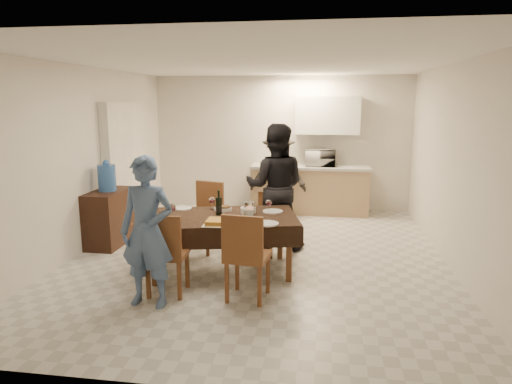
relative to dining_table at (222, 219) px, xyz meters
The scene contains 33 objects.
floor 0.98m from the dining_table, 58.37° to the left, with size 5.00×6.00×0.02m, color beige.
ceiling 2.04m from the dining_table, 58.37° to the left, with size 5.00×6.00×0.02m, color white.
wall_back 3.67m from the dining_table, 84.12° to the left, with size 5.00×0.02×2.60m, color beige.
wall_front 2.50m from the dining_table, 81.20° to the right, with size 5.00×0.02×2.60m, color beige.
wall_left 2.30m from the dining_table, 164.20° to the left, with size 0.02×6.00×2.60m, color beige.
wall_right 3.00m from the dining_table, 11.85° to the left, with size 0.02×6.00×2.60m, color beige.
stub_partition 2.75m from the dining_table, 138.66° to the left, with size 0.15×1.40×2.10m, color white.
kitchen_base_cabinet 3.43m from the dining_table, 73.52° to the left, with size 2.20×0.60×0.86m, color tan.
kitchen_worktop 3.43m from the dining_table, 73.52° to the left, with size 2.24×0.64×0.05m, color #AFAFAA.
upper_cabinet 3.83m from the dining_table, 69.62° to the left, with size 1.20×0.34×0.70m, color white.
dining_table is the anchor object (origin of this frame).
chair_near_left 0.96m from the dining_table, 118.21° to the right, with size 0.45×0.45×0.51m.
chair_near_right 0.96m from the dining_table, 61.89° to the right, with size 0.49×0.49×0.53m.
chair_far_left 0.80m from the dining_table, 124.40° to the left, with size 0.55×0.56×0.53m.
chair_far_right 0.82m from the dining_table, 56.10° to the left, with size 0.48×0.49×0.46m.
console 2.10m from the dining_table, 156.41° to the left, with size 0.44×0.88×0.82m, color #331B11.
water_jug 2.11m from the dining_table, 156.41° to the left, with size 0.26×0.26×0.39m, color #3A72CC.
wine_bottle 0.20m from the dining_table, 135.00° to the left, with size 0.08×0.08×0.32m, color black, non-canonical shape.
water_pitcher 0.38m from the dining_table, ahead, with size 0.13×0.13×0.20m, color white.
savoury_tart 0.40m from the dining_table, 75.26° to the right, with size 0.44×0.33×0.06m, color #B28834.
salad_bowl 0.36m from the dining_table, 30.96° to the left, with size 0.20×0.20×0.08m, color white.
mushroom_dish 0.29m from the dining_table, 100.12° to the left, with size 0.22×0.22×0.04m, color white.
wine_glass_a 0.62m from the dining_table, 155.56° to the right, with size 0.09×0.09×0.19m, color white, non-canonical shape.
wine_glass_b 0.62m from the dining_table, 24.44° to the left, with size 0.08×0.08×0.17m, color white, non-canonical shape.
wine_glass_c 0.38m from the dining_table, 123.69° to the left, with size 0.08×0.08×0.18m, color white, non-canonical shape.
plate_near_left 0.67m from the dining_table, 153.43° to the right, with size 0.26×0.26×0.02m, color white.
plate_near_right 0.67m from the dining_table, 26.57° to the right, with size 0.27×0.27×0.02m, color white.
plate_far_left 0.67m from the dining_table, 153.43° to the left, with size 0.24×0.24×0.01m, color white.
plate_far_right 0.67m from the dining_table, 26.57° to the left, with size 0.26×0.26×0.01m, color white.
microwave 3.50m from the dining_table, 70.51° to the left, with size 0.56×0.38×0.31m, color white.
person_near 1.19m from the dining_table, 117.65° to the right, with size 0.58×0.38×1.58m, color #4A6491.
person_far 1.21m from the dining_table, 62.35° to the left, with size 0.88×0.68×1.81m, color black.
person_kitchen 2.86m from the dining_table, 81.72° to the left, with size 1.02×0.59×1.58m, color black.
Camera 1 is at (0.86, -5.95, 2.11)m, focal length 32.00 mm.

